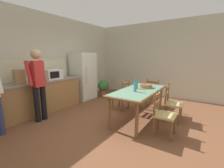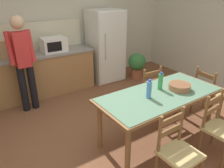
{
  "view_description": "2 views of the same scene",
  "coord_description": "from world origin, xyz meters",
  "px_view_note": "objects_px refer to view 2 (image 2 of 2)",
  "views": [
    {
      "loc": [
        -2.74,
        -1.77,
        1.59
      ],
      "look_at": [
        0.19,
        0.19,
        0.94
      ],
      "focal_mm": 24.0,
      "sensor_mm": 36.0,
      "label": 1
    },
    {
      "loc": [
        -1.51,
        -2.27,
        2.17
      ],
      "look_at": [
        0.03,
        0.05,
        0.93
      ],
      "focal_mm": 35.0,
      "sensor_mm": 36.0,
      "label": 2
    }
  ],
  "objects_px": {
    "serving_bowl": "(180,86)",
    "chair_side_near_right": "(219,127)",
    "bottle_off_centre": "(160,81)",
    "person_at_counter": "(23,60)",
    "refrigerator": "(106,46)",
    "paper_bag": "(6,50)",
    "dining_table": "(160,99)",
    "chair_side_far_right": "(146,90)",
    "potted_plant": "(137,64)",
    "bottle_near_centre": "(149,89)",
    "microwave": "(54,45)",
    "chair_head_end": "(207,93)",
    "chair_side_near_left": "(177,152)"
  },
  "relations": [
    {
      "from": "paper_bag",
      "to": "person_at_counter",
      "type": "bearing_deg",
      "value": -70.09
    },
    {
      "from": "bottle_off_centre",
      "to": "chair_side_near_right",
      "type": "relative_size",
      "value": 0.3
    },
    {
      "from": "microwave",
      "to": "chair_head_end",
      "type": "bearing_deg",
      "value": -53.42
    },
    {
      "from": "chair_head_end",
      "to": "chair_side_near_right",
      "type": "bearing_deg",
      "value": 135.47
    },
    {
      "from": "bottle_near_centre",
      "to": "bottle_off_centre",
      "type": "xyz_separation_m",
      "value": [
        0.32,
        0.11,
        0.0
      ]
    },
    {
      "from": "person_at_counter",
      "to": "dining_table",
      "type": "bearing_deg",
      "value": -145.4
    },
    {
      "from": "bottle_near_centre",
      "to": "chair_side_far_right",
      "type": "bearing_deg",
      "value": 48.67
    },
    {
      "from": "person_at_counter",
      "to": "serving_bowl",
      "type": "bearing_deg",
      "value": -140.35
    },
    {
      "from": "refrigerator",
      "to": "chair_side_near_left",
      "type": "xyz_separation_m",
      "value": [
        -1.05,
        -3.23,
        -0.41
      ]
    },
    {
      "from": "paper_bag",
      "to": "dining_table",
      "type": "xyz_separation_m",
      "value": [
        1.57,
        -2.52,
        -0.4
      ]
    },
    {
      "from": "chair_side_near_right",
      "to": "chair_side_far_right",
      "type": "bearing_deg",
      "value": 86.37
    },
    {
      "from": "microwave",
      "to": "serving_bowl",
      "type": "height_order",
      "value": "microwave"
    },
    {
      "from": "chair_side_far_right",
      "to": "person_at_counter",
      "type": "xyz_separation_m",
      "value": [
        -1.79,
        1.29,
        0.54
      ]
    },
    {
      "from": "person_at_counter",
      "to": "chair_side_near_right",
      "type": "bearing_deg",
      "value": -146.23
    },
    {
      "from": "bottle_near_centre",
      "to": "person_at_counter",
      "type": "distance_m",
      "value": 2.33
    },
    {
      "from": "bottle_off_centre",
      "to": "chair_head_end",
      "type": "bearing_deg",
      "value": -4.19
    },
    {
      "from": "microwave",
      "to": "potted_plant",
      "type": "distance_m",
      "value": 2.1
    },
    {
      "from": "serving_bowl",
      "to": "chair_side_near_right",
      "type": "distance_m",
      "value": 0.76
    },
    {
      "from": "chair_side_near_right",
      "to": "person_at_counter",
      "type": "xyz_separation_m",
      "value": [
        -1.82,
        2.72,
        0.54
      ]
    },
    {
      "from": "paper_bag",
      "to": "potted_plant",
      "type": "bearing_deg",
      "value": -8.68
    },
    {
      "from": "bottle_near_centre",
      "to": "microwave",
      "type": "bearing_deg",
      "value": 99.03
    },
    {
      "from": "chair_head_end",
      "to": "person_at_counter",
      "type": "height_order",
      "value": "person_at_counter"
    },
    {
      "from": "refrigerator",
      "to": "chair_side_near_right",
      "type": "distance_m",
      "value": 3.25
    },
    {
      "from": "microwave",
      "to": "paper_bag",
      "type": "distance_m",
      "value": 0.94
    },
    {
      "from": "refrigerator",
      "to": "microwave",
      "type": "height_order",
      "value": "refrigerator"
    },
    {
      "from": "bottle_off_centre",
      "to": "person_at_counter",
      "type": "xyz_separation_m",
      "value": [
        -1.48,
        1.91,
        0.08
      ]
    },
    {
      "from": "bottle_near_centre",
      "to": "chair_side_far_right",
      "type": "relative_size",
      "value": 0.3
    },
    {
      "from": "chair_head_end",
      "to": "potted_plant",
      "type": "distance_m",
      "value": 2.06
    },
    {
      "from": "bottle_near_centre",
      "to": "chair_side_far_right",
      "type": "distance_m",
      "value": 1.07
    },
    {
      "from": "person_at_counter",
      "to": "chair_side_near_left",
      "type": "bearing_deg",
      "value": -160.25
    },
    {
      "from": "chair_side_far_right",
      "to": "person_at_counter",
      "type": "relative_size",
      "value": 0.52
    },
    {
      "from": "bottle_off_centre",
      "to": "potted_plant",
      "type": "distance_m",
      "value": 2.38
    },
    {
      "from": "person_at_counter",
      "to": "bottle_off_centre",
      "type": "bearing_deg",
      "value": -142.17
    },
    {
      "from": "refrigerator",
      "to": "bottle_off_centre",
      "type": "xyz_separation_m",
      "value": [
        -0.55,
        -2.41,
        0.05
      ]
    },
    {
      "from": "chair_side_near_right",
      "to": "potted_plant",
      "type": "distance_m",
      "value": 2.93
    },
    {
      "from": "refrigerator",
      "to": "chair_side_near_right",
      "type": "relative_size",
      "value": 1.88
    },
    {
      "from": "chair_side_far_right",
      "to": "chair_side_near_right",
      "type": "bearing_deg",
      "value": 93.59
    },
    {
      "from": "chair_head_end",
      "to": "person_at_counter",
      "type": "bearing_deg",
      "value": 55.6
    },
    {
      "from": "bottle_near_centre",
      "to": "paper_bag",
      "type": "bearing_deg",
      "value": 117.94
    },
    {
      "from": "microwave",
      "to": "bottle_off_centre",
      "type": "relative_size",
      "value": 1.85
    },
    {
      "from": "paper_bag",
      "to": "chair_side_near_left",
      "type": "height_order",
      "value": "paper_bag"
    },
    {
      "from": "microwave",
      "to": "chair_side_near_left",
      "type": "bearing_deg",
      "value": -85.97
    },
    {
      "from": "chair_head_end",
      "to": "person_at_counter",
      "type": "distance_m",
      "value": 3.33
    },
    {
      "from": "refrigerator",
      "to": "chair_head_end",
      "type": "height_order",
      "value": "refrigerator"
    },
    {
      "from": "chair_side_near_right",
      "to": "bottle_off_centre",
      "type": "bearing_deg",
      "value": 107.94
    },
    {
      "from": "paper_bag",
      "to": "bottle_off_centre",
      "type": "height_order",
      "value": "paper_bag"
    },
    {
      "from": "serving_bowl",
      "to": "chair_side_far_right",
      "type": "xyz_separation_m",
      "value": [
        0.08,
        0.78,
        -0.39
      ]
    },
    {
      "from": "serving_bowl",
      "to": "potted_plant",
      "type": "relative_size",
      "value": 0.48
    },
    {
      "from": "paper_bag",
      "to": "person_at_counter",
      "type": "relative_size",
      "value": 0.21
    },
    {
      "from": "chair_side_near_left",
      "to": "dining_table",
      "type": "bearing_deg",
      "value": 59.41
    }
  ]
}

